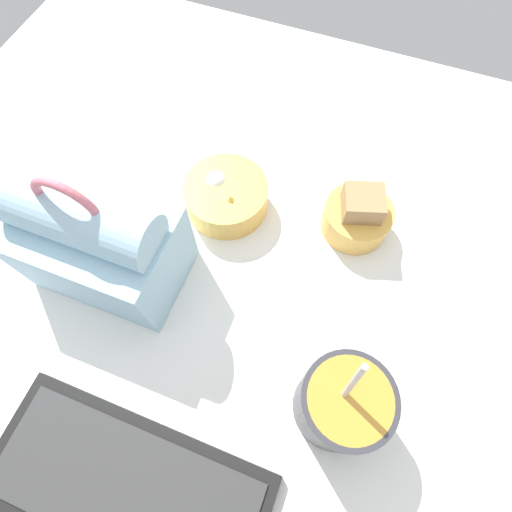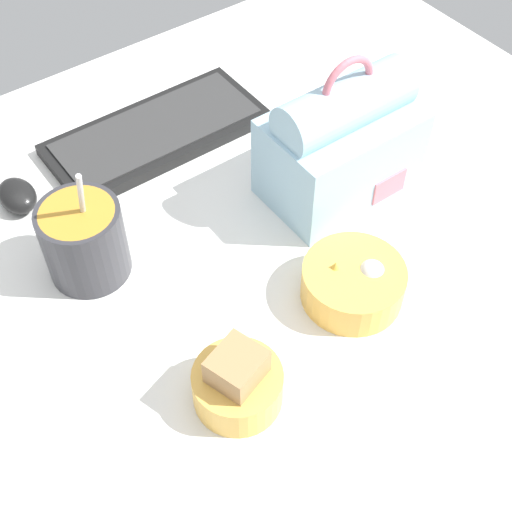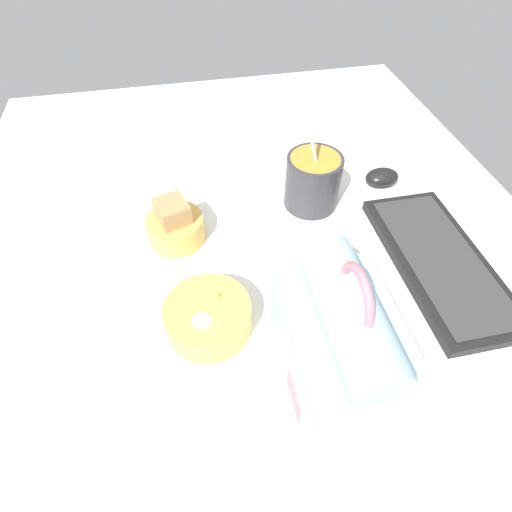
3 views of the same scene
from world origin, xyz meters
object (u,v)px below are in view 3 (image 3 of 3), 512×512
keyboard (440,261)px  bento_bowl_snacks (209,316)px  soup_cup (313,181)px  bento_bowl_sandwich (175,226)px  computer_mouse (382,177)px  lunch_bag (341,343)px

keyboard → bento_bowl_snacks: bento_bowl_snacks is taller
soup_cup → bento_bowl_snacks: soup_cup is taller
bento_bowl_sandwich → computer_mouse: 44.00cm
bento_bowl_sandwich → bento_bowl_snacks: bearing=9.9°
bento_bowl_snacks → keyboard: bearing=95.9°
soup_cup → bento_bowl_snacks: 34.16cm
lunch_bag → computer_mouse: 45.75cm
computer_mouse → lunch_bag: bearing=-31.7°
keyboard → lunch_bag: (15.27, -24.68, 7.38)cm
keyboard → bento_bowl_snacks: (4.23, -40.71, 1.65)cm
keyboard → computer_mouse: computer_mouse is taller
keyboard → lunch_bag: lunch_bag is taller
bento_bowl_snacks → lunch_bag: bearing=55.4°
bento_bowl_snacks → computer_mouse: 48.40cm
bento_bowl_snacks → computer_mouse: bearing=124.6°
keyboard → lunch_bag: 29.95cm
keyboard → bento_bowl_sandwich: size_ratio=3.27×
soup_cup → bento_bowl_sandwich: soup_cup is taller
soup_cup → computer_mouse: soup_cup is taller
lunch_bag → computer_mouse: size_ratio=3.12×
lunch_bag → soup_cup: size_ratio=1.24×
soup_cup → bento_bowl_sandwich: bearing=-80.3°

